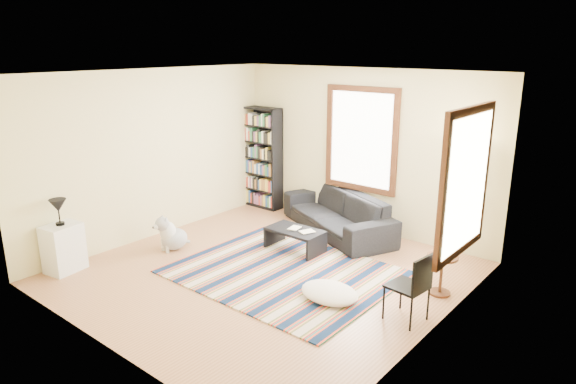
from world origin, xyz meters
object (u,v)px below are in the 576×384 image
Objects in this scene: floor_lamp at (453,201)px; folding_chair at (407,286)px; sofa at (337,213)px; side_table at (441,275)px; coffee_table at (295,240)px; white_cabinet at (63,248)px; bookshelf at (261,158)px; floor_cushion at (329,293)px; dog at (174,232)px.

folding_chair is (0.32, -2.06, -0.50)m from floor_lamp.
sofa reaches higher than side_table.
floor_lamp is (2.02, 1.24, 0.75)m from coffee_table.
white_cabinet is (-4.50, -2.77, 0.08)m from side_table.
bookshelf reaches higher than floor_cushion.
side_table is (0.37, -1.17, -0.66)m from floor_lamp.
folding_chair reaches higher than white_cabinet.
sofa is 2.78× the size of folding_chair.
white_cabinet is at bearing -136.31° from floor_lamp.
coffee_table is at bearing 167.52° from folding_chair.
folding_chair is at bearing 13.46° from dog.
floor_lamp is 5.73m from white_cabinet.
folding_chair reaches higher than side_table.
sofa reaches higher than dog.
sofa is 4.43× the size of side_table.
folding_chair is 4.83m from white_cabinet.
coffee_table is at bearing -66.88° from sofa.
floor_cushion is at bearing 11.81° from dog.
coffee_table is 3.43m from white_cabinet.
bookshelf is 4.24m from floor_cushion.
side_table is at bearing -16.99° from bookshelf.
bookshelf is 4.66m from side_table.
coffee_table is 0.48× the size of floor_lamp.
folding_chair is (0.98, 0.17, 0.33)m from floor_cushion.
sofa is at bearing 88.48° from coffee_table.
dog is (0.47, -2.58, -0.71)m from bookshelf.
side_table is 5.28m from white_cabinet.
sofa reaches higher than floor_cushion.
bookshelf is 2.22× the size of coffee_table.
floor_lamp is 4.34m from dog.
bookshelf is 2.53× the size of floor_cushion.
dog is (-1.57, -2.31, -0.06)m from sofa.
folding_chair is at bearing 13.75° from white_cabinet.
dog is (-3.55, -2.41, -0.64)m from floor_lamp.
floor_lamp is (1.99, 0.10, 0.58)m from sofa.
dog is at bearing -167.99° from folding_chair.
sofa is 3.03m from folding_chair.
floor_lamp is at bearing 27.52° from sofa.
folding_chair is at bearing 10.08° from floor_cushion.
coffee_table is 1.67× the size of side_table.
white_cabinet is at bearing -94.44° from sofa.
dog is (-3.93, -1.24, 0.02)m from side_table.
dog is (-2.90, -0.18, 0.19)m from floor_cushion.
floor_lamp is 2.16× the size of folding_chair.
white_cabinet reaches higher than coffee_table.
folding_chair reaches higher than floor_cushion.
bookshelf reaches higher than coffee_table.
white_cabinet is at bearing -127.95° from coffee_table.
floor_lamp is at bearing 42.41° from dog.
white_cabinet reaches higher than floor_cushion.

